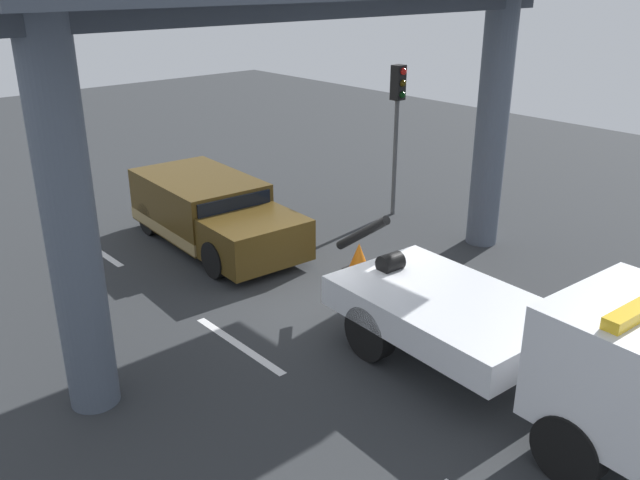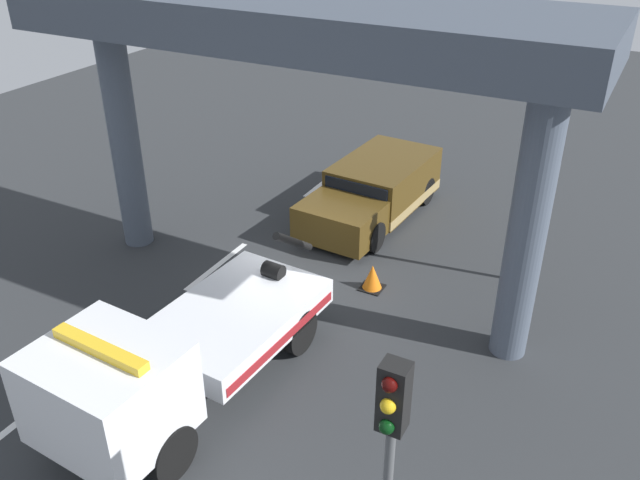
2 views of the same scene
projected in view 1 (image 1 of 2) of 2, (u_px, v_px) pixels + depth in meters
name	position (u px, v px, depth m)	size (l,w,h in m)	color
ground_plane	(336.00, 307.00, 13.68)	(60.00, 40.00, 0.10)	#2D3033
lane_stripe_west	(97.00, 250.00, 16.34)	(2.60, 0.16, 0.01)	silver
lane_stripe_mid	(239.00, 345.00, 12.18)	(2.60, 0.16, 0.01)	silver
tow_truck_white	(544.00, 340.00, 9.98)	(7.31, 2.74, 2.46)	white
towed_van_green	(211.00, 213.00, 16.54)	(5.32, 2.49, 1.58)	#4C3814
overpass_structure	(335.00, 0.00, 11.55)	(3.60, 12.17, 6.82)	#4C5666
traffic_light_near	(398.00, 108.00, 17.68)	(0.39, 0.32, 4.09)	#515456
traffic_cone_orange	(359.00, 257.00, 15.15)	(0.55, 0.55, 0.65)	orange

